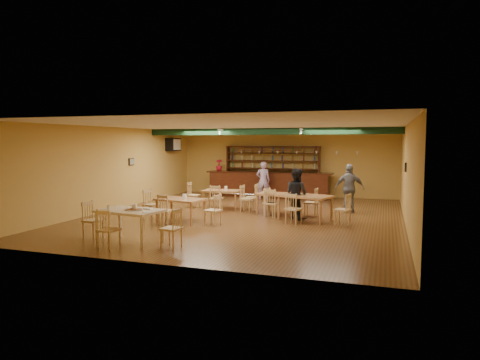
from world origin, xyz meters
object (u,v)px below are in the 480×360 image
(dining_table_a, at_px, (222,199))
(patron_right_a, at_px, (297,194))
(patron_bar, at_px, (263,180))
(dining_table_b, at_px, (278,204))
(bar_counter, at_px, (269,185))
(dining_table_c, at_px, (181,210))
(near_table, at_px, (130,226))
(dining_table_d, at_px, (305,208))

(dining_table_a, bearing_deg, patron_right_a, -26.91)
(patron_bar, bearing_deg, dining_table_b, 93.96)
(bar_counter, relative_size, dining_table_b, 3.98)
(dining_table_a, relative_size, dining_table_b, 0.97)
(dining_table_c, bearing_deg, near_table, -77.85)
(dining_table_d, bearing_deg, patron_bar, 137.81)
(patron_right_a, bearing_deg, bar_counter, -33.45)
(near_table, bearing_deg, dining_table_d, 58.45)
(bar_counter, xyz_separation_m, dining_table_c, (-0.99, -6.79, -0.20))
(bar_counter, distance_m, patron_bar, 0.86)
(dining_table_a, relative_size, patron_bar, 0.84)
(dining_table_c, xyz_separation_m, patron_right_a, (3.28, 1.65, 0.45))
(near_table, distance_m, patron_right_a, 5.58)
(dining_table_c, height_order, patron_bar, patron_bar)
(dining_table_a, xyz_separation_m, near_table, (-0.16, -5.89, 0.06))
(dining_table_b, bearing_deg, dining_table_c, -130.86)
(dining_table_d, relative_size, patron_right_a, 0.99)
(dining_table_b, relative_size, patron_right_a, 0.88)
(dining_table_b, height_order, patron_right_a, patron_right_a)
(dining_table_b, distance_m, patron_right_a, 1.22)
(dining_table_a, height_order, near_table, near_table)
(dining_table_b, height_order, near_table, near_table)
(dining_table_b, xyz_separation_m, patron_bar, (-1.51, 3.51, 0.46))
(dining_table_d, bearing_deg, dining_table_b, 156.82)
(dining_table_a, relative_size, near_table, 0.90)
(dining_table_d, bearing_deg, patron_right_a, 171.57)
(dining_table_d, xyz_separation_m, patron_bar, (-2.61, 4.46, 0.42))
(dining_table_d, height_order, near_table, near_table)
(dining_table_d, bearing_deg, dining_table_a, 173.54)
(near_table, bearing_deg, patron_right_a, 61.84)
(bar_counter, height_order, dining_table_d, bar_counter)
(near_table, bearing_deg, patron_bar, 91.29)
(dining_table_d, distance_m, patron_bar, 5.19)
(bar_counter, height_order, dining_table_b, bar_counter)
(patron_bar, bearing_deg, dining_table_a, 56.46)
(dining_table_b, bearing_deg, bar_counter, 113.32)
(bar_counter, xyz_separation_m, patron_right_a, (2.29, -5.14, 0.25))
(patron_bar, bearing_deg, bar_counter, -110.79)
(patron_bar, bearing_deg, patron_right_a, 98.88)
(dining_table_c, bearing_deg, dining_table_a, 96.98)
(dining_table_a, xyz_separation_m, patron_right_a, (3.06, -1.35, 0.47))
(dining_table_d, bearing_deg, near_table, -111.26)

